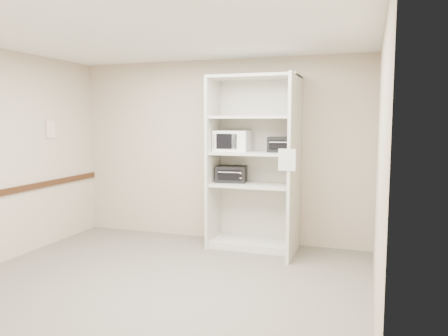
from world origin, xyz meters
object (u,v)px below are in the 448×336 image
(microwave, at_px, (233,141))
(toaster_oven_upper, at_px, (281,145))
(shelving_unit, at_px, (257,169))
(toaster_oven_lower, at_px, (232,174))

(microwave, xyz_separation_m, toaster_oven_upper, (0.71, -0.01, -0.04))
(shelving_unit, height_order, toaster_oven_lower, shelving_unit)
(microwave, bearing_deg, toaster_oven_lower, 157.57)
(toaster_oven_upper, bearing_deg, microwave, 175.18)
(microwave, height_order, toaster_oven_lower, microwave)
(microwave, relative_size, toaster_oven_upper, 1.35)
(microwave, xyz_separation_m, toaster_oven_lower, (-0.02, 0.01, -0.48))
(microwave, relative_size, toaster_oven_lower, 1.16)
(toaster_oven_lower, bearing_deg, microwave, -29.56)
(microwave, bearing_deg, shelving_unit, -6.79)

